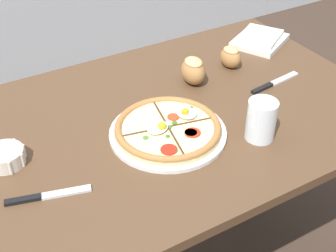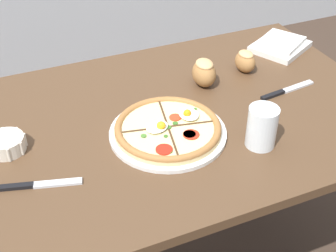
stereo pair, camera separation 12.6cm
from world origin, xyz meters
TOP-DOWN VIEW (x-y plane):
  - dining_table at (0.00, 0.00)m, footprint 1.39×0.84m
  - pizza at (0.00, -0.08)m, footprint 0.32×0.32m
  - ramekin_bowl at (-0.41, 0.02)m, footprint 0.10×0.10m
  - napkin_folded at (0.57, 0.23)m, footprint 0.24×0.23m
  - bread_piece_near at (0.37, 0.14)m, footprint 0.07×0.08m
  - bread_piece_mid at (0.21, 0.11)m, footprint 0.08×0.10m
  - knife_main at (0.43, -0.02)m, footprint 0.20×0.04m
  - knife_spare at (-0.36, -0.15)m, footprint 0.20×0.07m
  - water_glass at (0.21, -0.22)m, footprint 0.08×0.08m

SIDE VIEW (x-z plane):
  - dining_table at x=0.00m, z-range 0.27..0.99m
  - knife_main at x=0.43m, z-range 0.72..0.73m
  - knife_spare at x=-0.36m, z-range 0.72..0.73m
  - napkin_folded at x=0.57m, z-range 0.72..0.76m
  - pizza at x=0.00m, z-range 0.71..0.77m
  - ramekin_bowl at x=-0.41m, z-range 0.72..0.77m
  - bread_piece_near at x=0.37m, z-range 0.73..0.80m
  - bread_piece_mid at x=0.21m, z-range 0.73..0.81m
  - water_glass at x=0.21m, z-range 0.72..0.83m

